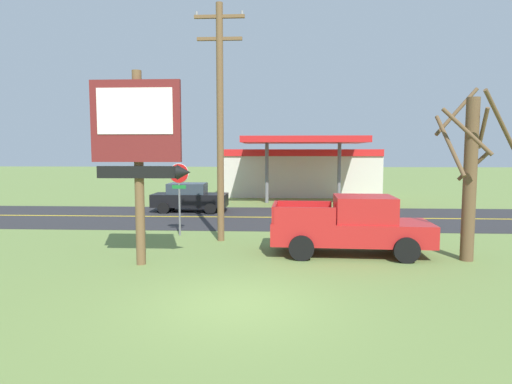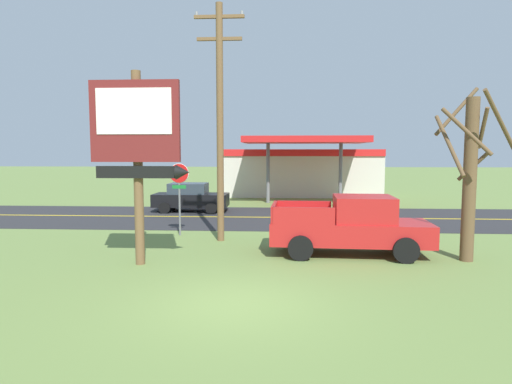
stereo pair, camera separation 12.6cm
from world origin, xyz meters
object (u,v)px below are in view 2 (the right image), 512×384
(motel_sign, at_px, (138,139))
(car_black_near_lane, at_px, (190,197))
(stop_sign, at_px, (179,186))
(gas_station, at_px, (300,170))
(bare_tree, at_px, (470,172))
(pickup_red_parked_on_lawn, at_px, (351,226))
(utility_pole, at_px, (220,117))

(motel_sign, bearing_deg, car_black_near_lane, 94.63)
(stop_sign, height_order, gas_station, gas_station)
(bare_tree, distance_m, pickup_red_parked_on_lawn, 3.98)
(utility_pole, bearing_deg, gas_station, 78.19)
(stop_sign, height_order, car_black_near_lane, stop_sign)
(gas_station, bearing_deg, motel_sign, -104.52)
(motel_sign, bearing_deg, gas_station, 75.48)
(stop_sign, bearing_deg, motel_sign, -90.99)
(motel_sign, xyz_separation_m, bare_tree, (10.04, 1.12, -1.01))
(motel_sign, relative_size, bare_tree, 1.05)
(pickup_red_parked_on_lawn, bearing_deg, car_black_near_lane, 126.87)
(motel_sign, height_order, utility_pole, utility_pole)
(stop_sign, xyz_separation_m, pickup_red_parked_on_lawn, (6.48, -2.97, -1.06))
(bare_tree, distance_m, car_black_near_lane, 15.45)
(bare_tree, relative_size, car_black_near_lane, 1.31)
(stop_sign, bearing_deg, utility_pole, -27.14)
(gas_station, relative_size, pickup_red_parked_on_lawn, 2.27)
(motel_sign, xyz_separation_m, pickup_red_parked_on_lawn, (6.56, 1.78, -2.83))
(motel_sign, distance_m, utility_pole, 4.36)
(motel_sign, xyz_separation_m, gas_station, (5.73, 22.12, -1.85))
(pickup_red_parked_on_lawn, bearing_deg, utility_pole, 156.42)
(motel_sign, distance_m, car_black_near_lane, 12.21)
(utility_pole, xyz_separation_m, gas_station, (3.83, 18.31, -2.80))
(motel_sign, height_order, stop_sign, motel_sign)
(stop_sign, xyz_separation_m, bare_tree, (9.95, -3.63, 0.76))
(gas_station, bearing_deg, stop_sign, -108.00)
(motel_sign, xyz_separation_m, utility_pole, (1.90, 3.81, 0.94))
(stop_sign, distance_m, car_black_near_lane, 7.23)
(motel_sign, relative_size, utility_pole, 0.65)
(motel_sign, height_order, car_black_near_lane, motel_sign)
(bare_tree, xyz_separation_m, car_black_near_lane, (-10.99, 10.68, -1.96))
(motel_sign, height_order, bare_tree, motel_sign)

